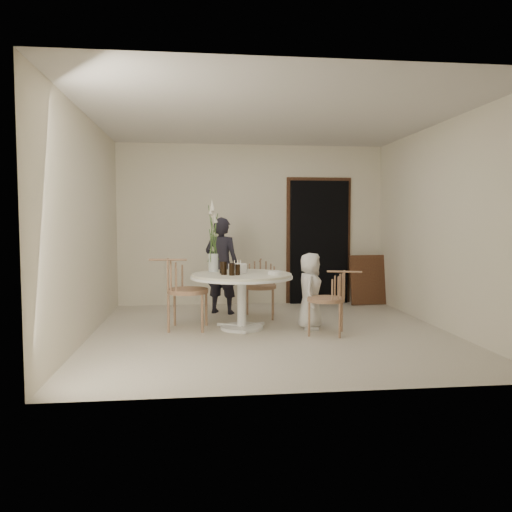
{
  "coord_description": "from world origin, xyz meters",
  "views": [
    {
      "loc": [
        -0.9,
        -6.2,
        1.41
      ],
      "look_at": [
        -0.16,
        0.3,
        0.96
      ],
      "focal_mm": 35.0,
      "sensor_mm": 36.0,
      "label": 1
    }
  ],
  "objects": [
    {
      "name": "door_trim",
      "position": [
        1.15,
        2.23,
        1.11
      ],
      "size": [
        1.12,
        0.03,
        2.22
      ],
      "primitive_type": "cube",
      "color": "brown",
      "rests_on": "ground"
    },
    {
      "name": "table",
      "position": [
        -0.35,
        0.25,
        0.62
      ],
      "size": [
        1.33,
        1.33,
        0.73
      ],
      "color": "white",
      "rests_on": "ground"
    },
    {
      "name": "room_shell",
      "position": [
        0.0,
        0.0,
        1.62
      ],
      "size": [
        4.5,
        4.5,
        4.5
      ],
      "color": "silver",
      "rests_on": "ground"
    },
    {
      "name": "flower_vase",
      "position": [
        -0.71,
        0.54,
        1.14
      ],
      "size": [
        0.13,
        0.13,
        0.98
      ],
      "rotation": [
        0.0,
        0.0,
        0.17
      ],
      "color": "silver",
      "rests_on": "table"
    },
    {
      "name": "chair_left",
      "position": [
        -1.18,
        0.34,
        0.6
      ],
      "size": [
        0.6,
        0.56,
        0.93
      ],
      "rotation": [
        0.0,
        0.0,
        1.44
      ],
      "color": "#A27758",
      "rests_on": "ground"
    },
    {
      "name": "chair_far",
      "position": [
        -0.0,
        1.12,
        0.55
      ],
      "size": [
        0.52,
        0.55,
        0.84
      ],
      "rotation": [
        0.0,
        0.0,
        -0.16
      ],
      "color": "#A27758",
      "rests_on": "ground"
    },
    {
      "name": "cola_tumbler_a",
      "position": [
        -0.49,
        0.05,
        0.81
      ],
      "size": [
        0.09,
        0.09,
        0.15
      ],
      "primitive_type": "cylinder",
      "rotation": [
        0.0,
        0.0,
        0.36
      ],
      "color": "black",
      "rests_on": "table"
    },
    {
      "name": "doorway",
      "position": [
        1.15,
        2.19,
        1.05
      ],
      "size": [
        1.0,
        0.1,
        2.1
      ],
      "primitive_type": "cube",
      "color": "black",
      "rests_on": "ground"
    },
    {
      "name": "cola_tumbler_c",
      "position": [
        -0.6,
        0.31,
        0.81
      ],
      "size": [
        0.1,
        0.1,
        0.16
      ],
      "primitive_type": "cylinder",
      "rotation": [
        0.0,
        0.0,
        -0.39
      ],
      "color": "black",
      "rests_on": "table"
    },
    {
      "name": "ground",
      "position": [
        0.0,
        0.0,
        0.0
      ],
      "size": [
        4.5,
        4.5,
        0.0
      ],
      "primitive_type": "plane",
      "color": "beige",
      "rests_on": "ground"
    },
    {
      "name": "plate_stack",
      "position": [
        0.06,
        0.08,
        0.75
      ],
      "size": [
        0.22,
        0.22,
        0.05
      ],
      "primitive_type": "cylinder",
      "rotation": [
        0.0,
        0.0,
        -0.19
      ],
      "color": "white",
      "rests_on": "table"
    },
    {
      "name": "cola_tumbler_d",
      "position": [
        -0.59,
        0.14,
        0.81
      ],
      "size": [
        0.08,
        0.08,
        0.17
      ],
      "primitive_type": "cylinder",
      "rotation": [
        0.0,
        0.0,
        -0.06
      ],
      "color": "black",
      "rests_on": "table"
    },
    {
      "name": "picture_frame",
      "position": [
        1.95,
        1.95,
        0.42
      ],
      "size": [
        0.64,
        0.24,
        0.84
      ],
      "primitive_type": "cube",
      "rotation": [
        -0.17,
        0.0,
        0.08
      ],
      "color": "brown",
      "rests_on": "ground"
    },
    {
      "name": "boy",
      "position": [
        0.54,
        0.16,
        0.5
      ],
      "size": [
        0.45,
        0.56,
        1.0
      ],
      "primitive_type": "imported",
      "rotation": [
        0.0,
        0.0,
        1.27
      ],
      "color": "silver",
      "rests_on": "ground"
    },
    {
      "name": "birthday_cake",
      "position": [
        -0.4,
        0.36,
        0.79
      ],
      "size": [
        0.25,
        0.25,
        0.17
      ],
      "rotation": [
        0.0,
        0.0,
        0.39
      ],
      "color": "white",
      "rests_on": "table"
    },
    {
      "name": "cola_tumbler_b",
      "position": [
        -0.42,
        0.08,
        0.8
      ],
      "size": [
        0.08,
        0.08,
        0.14
      ],
      "primitive_type": "cylinder",
      "rotation": [
        0.0,
        0.0,
        -0.24
      ],
      "color": "black",
      "rests_on": "table"
    },
    {
      "name": "girl",
      "position": [
        -0.56,
        1.39,
        0.74
      ],
      "size": [
        0.64,
        0.54,
        1.47
      ],
      "primitive_type": "imported",
      "rotation": [
        0.0,
        0.0,
        2.71
      ],
      "color": "black",
      "rests_on": "ground"
    },
    {
      "name": "chair_right",
      "position": [
        0.78,
        -0.2,
        0.52
      ],
      "size": [
        0.57,
        0.55,
        0.81
      ],
      "rotation": [
        0.0,
        0.0,
        -1.92
      ],
      "color": "#A27758",
      "rests_on": "ground"
    }
  ]
}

